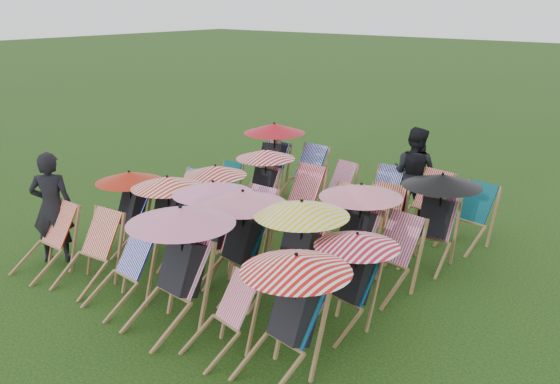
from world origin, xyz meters
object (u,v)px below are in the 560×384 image
Objects in this scene: deckchair_5 at (285,314)px; deckchair_29 at (467,217)px; person_rear at (414,174)px; deckchair_0 at (45,240)px; person_left at (52,207)px.

deckchair_5 is 4.50m from deckchair_29.
person_rear is at bearing 113.45° from deckchair_5.
deckchair_5 is 5.22m from person_rear.
deckchair_5 is (4.17, 0.13, 0.23)m from deckchair_0.
deckchair_5 is at bearing 104.58° from person_rear.
deckchair_5 is 0.80× the size of person_left.
person_left is 1.01× the size of person_rear.
deckchair_0 is 6.21m from deckchair_29.
deckchair_29 is at bearing 48.94° from deckchair_0.
deckchair_0 is 0.58× the size of person_rear.
deckchair_29 is at bearing 99.92° from deckchair_5.
person_rear is (3.17, 4.90, -0.01)m from person_left.
person_rear reaches higher than deckchair_0.
deckchair_29 is 1.40m from person_rear.
deckchair_29 is 6.17m from person_left.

